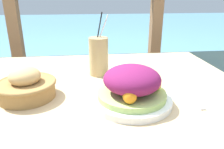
{
  "coord_description": "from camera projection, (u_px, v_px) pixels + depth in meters",
  "views": [
    {
      "loc": [
        -0.01,
        -0.71,
        1.03
      ],
      "look_at": [
        0.07,
        -0.01,
        0.77
      ],
      "focal_mm": 35.0,
      "sensor_mm": 36.0,
      "label": 1
    }
  ],
  "objects": [
    {
      "name": "knife",
      "position": [
        190.0,
        96.0,
        0.73
      ],
      "size": [
        0.02,
        0.18,
        0.0
      ],
      "color": "silver",
      "rests_on": "patio_table"
    },
    {
      "name": "patio_table",
      "position": [
        92.0,
        111.0,
        0.81
      ],
      "size": [
        1.16,
        0.94,
        0.71
      ],
      "color": "tan",
      "rests_on": "ground_plane"
    },
    {
      "name": "drink_glass",
      "position": [
        99.0,
        56.0,
        0.9
      ],
      "size": [
        0.08,
        0.08,
        0.25
      ],
      "color": "tan",
      "rests_on": "patio_table"
    },
    {
      "name": "salad_plate",
      "position": [
        132.0,
        88.0,
        0.67
      ],
      "size": [
        0.25,
        0.25,
        0.12
      ],
      "color": "white",
      "rests_on": "patio_table"
    },
    {
      "name": "bread_basket",
      "position": [
        26.0,
        86.0,
        0.71
      ],
      "size": [
        0.19,
        0.19,
        0.1
      ],
      "color": "olive",
      "rests_on": "patio_table"
    },
    {
      "name": "sea_backdrop",
      "position": [
        88.0,
        39.0,
        3.94
      ],
      "size": [
        12.0,
        4.0,
        0.5
      ],
      "color": "#568EA8",
      "rests_on": "ground_plane"
    },
    {
      "name": "railing_fence",
      "position": [
        88.0,
        31.0,
        1.42
      ],
      "size": [
        2.8,
        0.08,
        1.13
      ],
      "color": "brown",
      "rests_on": "ground_plane"
    }
  ]
}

